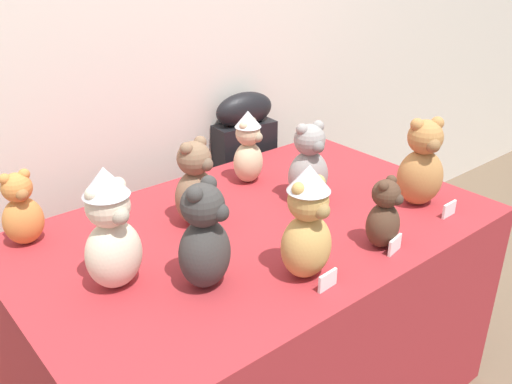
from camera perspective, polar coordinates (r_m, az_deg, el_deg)
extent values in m
cube|color=silver|center=(2.23, -12.64, 15.97)|extent=(7.00, 0.08, 2.60)
cube|color=maroon|center=(2.03, 0.00, -12.97)|extent=(1.55, 0.97, 0.77)
cube|color=black|center=(2.64, -1.12, -1.86)|extent=(0.29, 0.15, 0.87)
ellipsoid|color=black|center=(2.45, -1.21, 8.50)|extent=(0.29, 0.15, 0.15)
ellipsoid|color=beige|center=(1.52, -14.45, -6.20)|extent=(0.18, 0.16, 0.19)
sphere|color=beige|center=(1.46, -15.05, -1.39)|extent=(0.12, 0.12, 0.12)
sphere|color=beige|center=(1.42, -16.44, -0.24)|extent=(0.04, 0.04, 0.04)
sphere|color=beige|center=(1.45, -14.09, 0.68)|extent=(0.04, 0.04, 0.04)
sphere|color=#ABA08A|center=(1.42, -13.88, -2.37)|extent=(0.05, 0.05, 0.05)
cone|color=silver|center=(1.43, -15.36, 1.11)|extent=(0.12, 0.12, 0.08)
ellipsoid|color=tan|center=(1.53, 5.20, -5.56)|extent=(0.16, 0.13, 0.19)
sphere|color=tan|center=(1.46, 5.41, -0.92)|extent=(0.11, 0.11, 0.11)
sphere|color=tan|center=(1.42, 4.52, 0.24)|extent=(0.04, 0.04, 0.04)
sphere|color=tan|center=(1.46, 6.41, 1.00)|extent=(0.04, 0.04, 0.04)
sphere|color=olive|center=(1.44, 6.76, -1.91)|extent=(0.05, 0.05, 0.05)
cone|color=silver|center=(1.43, 5.52, 1.48)|extent=(0.12, 0.12, 0.07)
ellipsoid|color=gray|center=(1.96, 5.39, 1.66)|extent=(0.17, 0.15, 0.18)
sphere|color=gray|center=(1.90, 5.56, 5.39)|extent=(0.11, 0.11, 0.11)
sphere|color=gray|center=(1.87, 4.77, 6.44)|extent=(0.04, 0.04, 0.04)
sphere|color=gray|center=(1.91, 6.44, 6.77)|extent=(0.04, 0.04, 0.04)
sphere|color=slate|center=(1.87, 6.39, 4.68)|extent=(0.05, 0.05, 0.05)
ellipsoid|color=#4C3323|center=(1.71, 12.94, -3.34)|extent=(0.13, 0.12, 0.14)
sphere|color=#4C3323|center=(1.66, 13.29, -0.16)|extent=(0.09, 0.09, 0.09)
sphere|color=#4C3323|center=(1.63, 13.00, 0.58)|extent=(0.03, 0.03, 0.03)
sphere|color=#4C3323|center=(1.67, 13.80, 1.18)|extent=(0.03, 0.03, 0.03)
sphere|color=#412E23|center=(1.65, 14.39, -0.73)|extent=(0.04, 0.04, 0.04)
ellipsoid|color=#D17F3D|center=(1.83, -22.87, -2.74)|extent=(0.12, 0.11, 0.15)
sphere|color=#D17F3D|center=(1.78, -23.47, 0.43)|extent=(0.09, 0.09, 0.09)
sphere|color=#D17F3D|center=(1.76, -24.51, 1.22)|extent=(0.03, 0.03, 0.03)
sphere|color=#D17F3D|center=(1.77, -22.82, 1.71)|extent=(0.03, 0.03, 0.03)
sphere|color=#A06536|center=(1.75, -23.01, -0.22)|extent=(0.04, 0.04, 0.04)
ellipsoid|color=#383533|center=(1.49, -5.30, -6.31)|extent=(0.20, 0.19, 0.19)
sphere|color=#383533|center=(1.42, -5.53, -1.35)|extent=(0.12, 0.12, 0.12)
sphere|color=#383533|center=(1.37, -6.35, -0.27)|extent=(0.04, 0.04, 0.04)
sphere|color=#383533|center=(1.42, -4.91, 0.88)|extent=(0.04, 0.04, 0.04)
sphere|color=#32302E|center=(1.40, -3.74, -2.11)|extent=(0.05, 0.05, 0.05)
ellipsoid|color=#7F6047|center=(1.80, -6.21, -0.53)|extent=(0.18, 0.16, 0.18)
sphere|color=#7F6047|center=(1.75, -6.41, 3.48)|extent=(0.11, 0.11, 0.11)
sphere|color=#7F6047|center=(1.71, -7.20, 4.45)|extent=(0.04, 0.04, 0.04)
sphere|color=#7F6047|center=(1.76, -5.78, 5.14)|extent=(0.04, 0.04, 0.04)
sphere|color=brown|center=(1.72, -5.18, 2.87)|extent=(0.05, 0.05, 0.05)
ellipsoid|color=#CCB78E|center=(2.10, -0.81, 3.10)|extent=(0.16, 0.15, 0.16)
sphere|color=#CCB78E|center=(2.06, -0.83, 6.07)|extent=(0.09, 0.09, 0.09)
sphere|color=#CCB78E|center=(2.02, -1.24, 6.81)|extent=(0.04, 0.04, 0.04)
sphere|color=#CCB78E|center=(2.07, -0.44, 7.26)|extent=(0.04, 0.04, 0.04)
sphere|color=#9D8E71|center=(2.04, 0.15, 5.67)|extent=(0.04, 0.04, 0.04)
cone|color=silver|center=(2.04, -0.84, 7.56)|extent=(0.10, 0.10, 0.06)
ellipsoid|color=#B27A42|center=(2.00, 16.55, 1.46)|extent=(0.21, 0.19, 0.20)
sphere|color=#B27A42|center=(1.95, 17.08, 5.43)|extent=(0.12, 0.12, 0.12)
sphere|color=#B27A42|center=(1.91, 16.29, 6.68)|extent=(0.04, 0.04, 0.04)
sphere|color=#B27A42|center=(1.95, 18.20, 6.78)|extent=(0.04, 0.04, 0.04)
sphere|color=olive|center=(1.91, 17.79, 4.60)|extent=(0.05, 0.05, 0.05)
cube|color=white|center=(1.71, 14.13, -5.32)|extent=(0.07, 0.02, 0.05)
cube|color=white|center=(1.51, 7.40, -9.04)|extent=(0.07, 0.01, 0.05)
cube|color=white|center=(1.97, 19.31, -1.71)|extent=(0.07, 0.01, 0.05)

